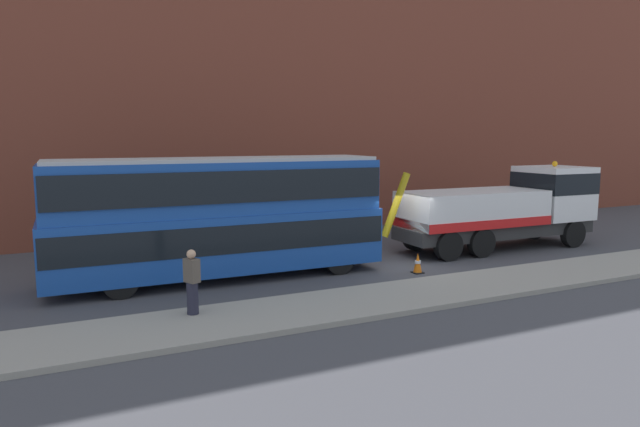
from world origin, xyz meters
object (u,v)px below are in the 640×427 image
Objects in this scene: double_decker_bus at (220,213)px; pedestrian_onlooker at (192,283)px; recovery_tow_truck at (505,207)px; traffic_cone_near_bus at (418,264)px.

double_decker_bus is 6.48× the size of pedestrian_onlooker.
recovery_tow_truck is 12.45m from double_decker_bus.
pedestrian_onlooker is 8.45m from traffic_cone_near_bus.
traffic_cone_near_bus is (-6.02, -2.18, -1.42)m from recovery_tow_truck.
pedestrian_onlooker is at bearing -163.97° from recovery_tow_truck.
pedestrian_onlooker is (-14.28, -3.85, -0.77)m from recovery_tow_truck.
recovery_tow_truck is 14.11× the size of traffic_cone_near_bus.
traffic_cone_near_bus is at bearing -159.16° from recovery_tow_truck.
recovery_tow_truck is at bearing -9.79° from pedestrian_onlooker.
double_decker_bus is at bearing 39.65° from pedestrian_onlooker.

